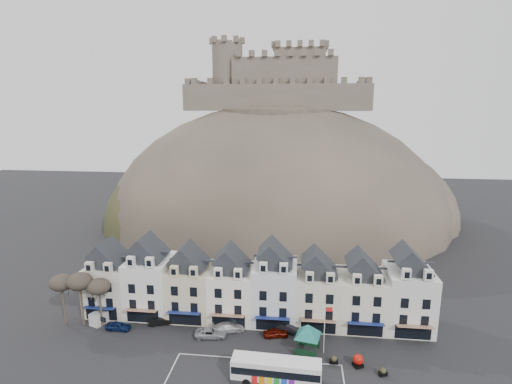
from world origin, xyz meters
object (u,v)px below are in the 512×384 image
bus (276,370)px  car_white (228,327)px  white_van (103,315)px  flagpole (325,326)px  bus_shelter (308,331)px  car_charcoal (290,328)px  red_buoy (358,360)px  car_black (161,321)px  car_navy (118,326)px  car_maroon (276,333)px  car_silver (211,333)px

bus → car_white: bus is taller
white_van → car_white: (20.23, -0.73, -0.26)m
flagpole → white_van: (-34.37, 4.52, -3.12)m
bus_shelter → car_charcoal: size_ratio=1.53×
flagpole → car_white: bearing=165.0°
red_buoy → car_black: bearing=166.6°
car_navy → car_maroon: size_ratio=1.03×
car_black → car_maroon: (18.09, -1.35, 0.01)m
flagpole → white_van: 34.81m
red_buoy → flagpole: size_ratio=0.24×
white_van → car_white: white_van is taller
red_buoy → white_van: bearing=169.8°
bus → bus_shelter: bus_shelter is taller
bus → car_black: 21.88m
car_black → red_buoy: bearing=-123.2°
bus_shelter → bus: bearing=-108.9°
flagpole → red_buoy: bearing=-30.0°
car_navy → car_charcoal: 26.10m
car_silver → car_maroon: bearing=-90.4°
red_buoy → bus: bearing=-158.0°
white_van → car_black: size_ratio=1.22×
bus → car_white: size_ratio=2.31×
car_black → car_charcoal: (20.14, 0.00, 0.08)m
car_white → flagpole: bearing=-125.5°
flagpole → car_black: 25.63m
red_buoy → flagpole: bearing=150.0°
bus → car_white: bearing=129.6°
car_white → car_maroon: car_white is taller
car_black → bus: bearing=-140.7°
car_black → car_navy: bearing=91.2°
flagpole → car_maroon: 8.34m
bus → car_navy: bearing=162.5°
flagpole → car_black: bearing=169.7°
white_van → flagpole: bearing=12.7°
red_buoy → car_charcoal: bearing=142.6°
car_black → car_white: bearing=-113.6°
bus → car_maroon: 9.95m
red_buoy → car_silver: red_buoy is taller
white_van → car_charcoal: size_ratio=1.07×
white_van → car_white: bearing=18.2°
car_silver → bus_shelter: bearing=-105.5°
white_van → car_maroon: 27.50m
white_van → car_navy: bearing=-12.3°
bus → car_black: bus is taller
red_buoy → car_charcoal: (-9.10, 6.97, -0.18)m
bus_shelter → flagpole: flagpole is taller
bus → car_maroon: bearing=96.4°
bus_shelter → car_navy: bearing=-173.0°
bus_shelter → car_maroon: 6.20m
car_navy → car_black: size_ratio=1.01×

